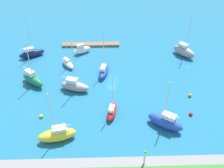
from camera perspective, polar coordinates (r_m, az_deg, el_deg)
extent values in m
plane|color=#1E668C|center=(69.24, -0.10, 0.94)|extent=(160.00, 160.00, 0.00)
cube|color=brown|center=(85.87, -4.76, 8.79)|extent=(18.84, 2.45, 0.76)
cube|color=gray|center=(49.04, 0.87, -17.96)|extent=(61.93, 3.24, 1.13)
cylinder|color=silver|center=(47.72, 7.29, -16.17)|extent=(0.36, 0.36, 3.20)
sphere|color=green|center=(46.27, 7.47, -14.80)|extent=(0.56, 0.56, 0.56)
ellipsoid|color=#2347B2|center=(70.92, -1.83, 2.95)|extent=(3.81, 7.89, 2.16)
cube|color=silver|center=(69.60, -1.97, 3.69)|extent=(1.89, 2.96, 0.80)
cylinder|color=silver|center=(67.80, -1.87, 7.73)|extent=(0.18, 0.18, 10.94)
cylinder|color=silver|center=(68.89, -2.07, 3.84)|extent=(0.80, 2.96, 0.15)
ellipsoid|color=gray|center=(82.29, 15.80, 7.03)|extent=(6.86, 7.71, 3.06)
cube|color=silver|center=(81.66, 15.68, 8.41)|extent=(2.97, 3.17, 0.89)
cylinder|color=silver|center=(78.90, 16.90, 11.49)|extent=(0.19, 0.19, 11.50)
cylinder|color=silver|center=(81.83, 15.24, 9.03)|extent=(2.48, 3.10, 0.15)
ellipsoid|color=white|center=(75.44, -9.86, 4.46)|extent=(4.70, 5.77, 1.71)
cube|color=silver|center=(75.20, -10.11, 5.35)|extent=(2.06, 2.32, 0.59)
cylinder|color=silver|center=(72.72, -10.16, 7.66)|extent=(0.14, 0.14, 8.20)
cylinder|color=silver|center=(75.46, -10.36, 5.83)|extent=(1.59, 2.32, 0.11)
ellipsoid|color=#19724C|center=(70.05, -17.31, 0.89)|extent=(7.33, 6.74, 2.77)
cube|color=silver|center=(69.40, -17.91, 2.40)|extent=(3.00, 2.85, 1.21)
cylinder|color=silver|center=(66.47, -18.07, 5.10)|extent=(0.18, 0.18, 9.66)
cylinder|color=silver|center=(69.59, -18.41, 3.15)|extent=(2.84, 2.46, 0.15)
ellipsoid|color=#141E4C|center=(82.71, -17.49, 6.52)|extent=(7.94, 5.44, 2.23)
cube|color=silver|center=(81.89, -18.11, 7.36)|extent=(3.10, 2.44, 0.95)
cylinder|color=silver|center=(79.70, -18.13, 10.86)|extent=(0.19, 0.19, 11.54)
cylinder|color=silver|center=(81.52, -18.65, 7.62)|extent=(3.08, 1.62, 0.15)
ellipsoid|color=yellow|center=(53.88, -12.18, -11.09)|extent=(8.05, 4.25, 2.68)
cube|color=silver|center=(52.62, -11.74, -9.76)|extent=(3.03, 2.17, 0.73)
cylinder|color=silver|center=(49.63, -13.51, -6.43)|extent=(0.18, 0.18, 9.48)
cylinder|color=silver|center=(52.23, -11.11, -9.27)|extent=(3.22, 0.81, 0.15)
ellipsoid|color=red|center=(58.21, 0.00, -6.11)|extent=(3.17, 6.46, 1.91)
cube|color=silver|center=(56.95, -0.10, -5.47)|extent=(1.57, 2.42, 0.74)
cylinder|color=silver|center=(54.69, 0.06, -1.50)|extent=(0.15, 0.15, 9.57)
cylinder|color=silver|center=(56.28, -0.18, -5.38)|extent=(0.66, 2.46, 0.12)
ellipsoid|color=#2347B2|center=(56.29, 11.81, -8.29)|extent=(8.02, 6.59, 2.88)
cube|color=silver|center=(54.83, 12.67, -7.09)|extent=(3.24, 2.89, 1.00)
cylinder|color=silver|center=(52.41, 12.22, -3.54)|extent=(0.19, 0.19, 9.01)
cylinder|color=silver|center=(54.28, 13.30, -6.79)|extent=(2.70, 1.89, 0.15)
ellipsoid|color=gray|center=(65.56, -8.33, -0.52)|extent=(8.08, 4.81, 2.47)
cube|color=silver|center=(64.74, -8.96, 0.80)|extent=(3.10, 2.35, 1.03)
cylinder|color=silver|center=(61.46, -8.57, 4.62)|extent=(0.18, 0.18, 11.56)
cylinder|color=silver|center=(64.69, -9.74, 1.40)|extent=(3.63, 1.24, 0.15)
ellipsoid|color=white|center=(81.34, -6.71, 7.54)|extent=(5.93, 4.34, 2.22)
cube|color=silver|center=(80.41, -7.09, 8.45)|extent=(2.34, 1.95, 1.00)
cylinder|color=silver|center=(79.28, -6.76, 10.53)|extent=(0.14, 0.14, 7.10)
cylinder|color=silver|center=(79.89, -7.56, 8.74)|extent=(2.53, 1.44, 0.11)
sphere|color=yellow|center=(59.99, -15.57, -6.96)|extent=(0.82, 0.82, 0.82)
sphere|color=red|center=(61.07, 17.25, -6.37)|extent=(0.88, 0.88, 0.88)
sphere|color=orange|center=(66.27, 17.07, -2.43)|extent=(0.83, 0.83, 0.83)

